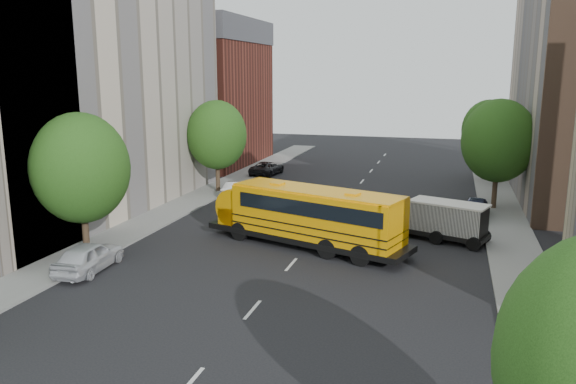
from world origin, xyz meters
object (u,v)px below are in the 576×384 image
at_px(parked_car_0, 89,256).
at_px(parked_car_4, 475,208).
at_px(school_bus, 304,213).
at_px(parked_car_2, 267,168).
at_px(street_tree_4, 498,141).
at_px(street_tree_5, 489,130).
at_px(street_tree_1, 81,168).
at_px(parked_car_1, 237,189).
at_px(street_tree_2, 217,135).
at_px(safari_truck, 441,220).

xyz_separation_m(parked_car_0, parked_car_4, (19.20, 16.61, -0.07)).
xyz_separation_m(school_bus, parked_car_2, (-9.42, 21.57, -1.32)).
bearing_deg(parked_car_4, street_tree_4, 72.08).
bearing_deg(school_bus, street_tree_5, 83.75).
bearing_deg(street_tree_4, street_tree_1, -140.71).
bearing_deg(street_tree_4, parked_car_2, 156.53).
bearing_deg(street_tree_1, parked_car_4, 35.76).
relative_size(street_tree_1, parked_car_1, 2.04).
relative_size(street_tree_1, school_bus, 0.62).
distance_m(school_bus, parked_car_0, 11.89).
xyz_separation_m(street_tree_2, parked_car_1, (2.20, -1.24, -4.19)).
bearing_deg(street_tree_1, school_bus, 26.43).
relative_size(safari_truck, parked_car_1, 1.52).
bearing_deg(safari_truck, parked_car_0, -128.46).
bearing_deg(street_tree_5, street_tree_2, -151.39).
xyz_separation_m(street_tree_1, street_tree_2, (0.00, 18.00, -0.12)).
bearing_deg(street_tree_1, street_tree_2, 90.00).
relative_size(street_tree_2, safari_truck, 1.31).
xyz_separation_m(street_tree_4, street_tree_5, (-0.00, 12.00, -0.37)).
bearing_deg(street_tree_4, street_tree_2, 180.00).
height_order(street_tree_1, street_tree_4, street_tree_4).
bearing_deg(safari_truck, street_tree_1, -134.79).
height_order(street_tree_5, safari_truck, street_tree_5).
distance_m(safari_truck, parked_car_4, 6.41).
relative_size(street_tree_1, parked_car_4, 1.92).
bearing_deg(parked_car_1, safari_truck, 153.34).
bearing_deg(school_bus, safari_truck, 42.76).
bearing_deg(safari_truck, street_tree_4, 88.01).
height_order(parked_car_0, parked_car_2, parked_car_0).
bearing_deg(parked_car_2, parked_car_4, 152.68).
xyz_separation_m(safari_truck, parked_car_4, (2.21, 5.99, -0.56)).
distance_m(street_tree_2, parked_car_4, 21.25).
xyz_separation_m(street_tree_4, parked_car_4, (-1.40, -3.17, -4.38)).
bearing_deg(street_tree_1, safari_truck, 25.67).
xyz_separation_m(street_tree_1, parked_car_1, (2.20, 16.76, -4.31)).
bearing_deg(street_tree_1, street_tree_5, 53.75).
distance_m(parked_car_1, parked_car_4, 18.50).
relative_size(street_tree_4, school_bus, 0.63).
relative_size(street_tree_5, parked_car_0, 1.66).
distance_m(parked_car_0, parked_car_1, 18.56).
height_order(street_tree_2, parked_car_4, street_tree_2).
bearing_deg(street_tree_5, street_tree_4, -90.00).
xyz_separation_m(street_tree_2, parked_car_2, (1.40, 8.94, -4.17)).
distance_m(street_tree_1, street_tree_5, 37.20).
bearing_deg(street_tree_5, school_bus, -114.42).
bearing_deg(parked_car_2, safari_truck, 138.09).
height_order(parked_car_0, parked_car_4, parked_car_0).
distance_m(street_tree_4, parked_car_2, 22.89).
bearing_deg(street_tree_2, street_tree_1, -90.00).
bearing_deg(street_tree_2, parked_car_2, 81.10).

